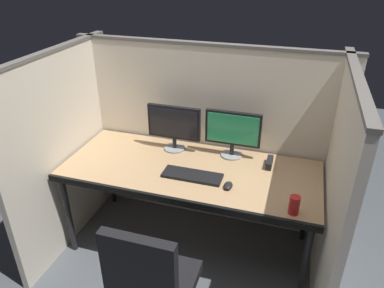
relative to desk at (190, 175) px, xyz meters
name	(u,v)px	position (x,y,z in m)	size (l,w,h in m)	color
ground_plane	(179,269)	(0.00, -0.29, -0.69)	(8.00, 8.00, 0.00)	#4C5156
cubicle_partition_rear	(206,137)	(0.00, 0.46, 0.10)	(2.21, 0.06, 1.57)	beige
cubicle_partition_left	(66,150)	(-0.99, -0.09, 0.10)	(0.06, 1.41, 1.57)	beige
cubicle_partition_right	(332,194)	(0.99, -0.09, 0.10)	(0.06, 1.41, 1.57)	beige
desk	(190,175)	(0.00, 0.00, 0.00)	(1.90, 0.80, 0.74)	tan
monitor_left	(174,125)	(-0.21, 0.26, 0.27)	(0.43, 0.17, 0.37)	gray
monitor_right	(233,131)	(0.26, 0.29, 0.27)	(0.43, 0.17, 0.37)	gray
keyboard_main	(192,175)	(0.05, -0.09, 0.06)	(0.43, 0.15, 0.02)	black
computer_mouse	(228,185)	(0.32, -0.15, 0.07)	(0.06, 0.10, 0.04)	black
soda_can	(294,205)	(0.77, -0.30, 0.11)	(0.07, 0.07, 0.12)	red
red_stapler	(269,163)	(0.56, 0.22, 0.08)	(0.04, 0.15, 0.06)	black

